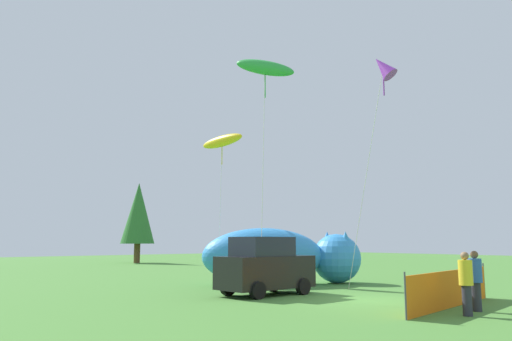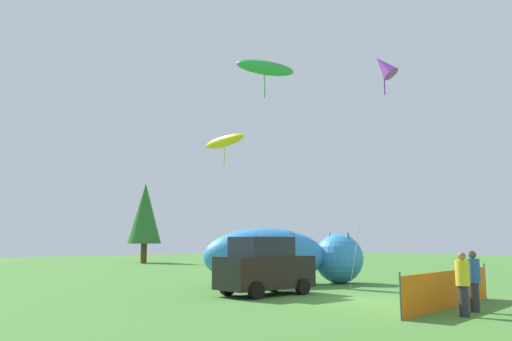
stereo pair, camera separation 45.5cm
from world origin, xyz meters
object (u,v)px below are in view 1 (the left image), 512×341
object	(u,v)px
folding_chair	(433,286)
parked_car	(265,267)
inflatable_cat	(280,258)
kite_green_fish	(265,68)
kite_yellow_hero	(222,142)
kite_purple_delta	(383,68)
spectator_in_red_shirt	(466,281)
spectator_in_blue_shirt	(476,278)

from	to	relation	value
folding_chair	parked_car	bearing A→B (deg)	-50.20
folding_chair	inflatable_cat	distance (m)	8.31
kite_green_fish	kite_yellow_hero	world-z (taller)	kite_green_fish
folding_chair	kite_yellow_hero	size ratio (longest dim) A/B	0.11
folding_chair	kite_green_fish	bearing A→B (deg)	-51.46
kite_green_fish	kite_purple_delta	bearing A→B (deg)	-29.84
parked_car	spectator_in_red_shirt	xyz separation A→B (m)	(0.86, -7.84, -0.12)
inflatable_cat	spectator_in_blue_shirt	bearing A→B (deg)	-75.13
folding_chair	kite_purple_delta	bearing A→B (deg)	-108.38
inflatable_cat	kite_purple_delta	bearing A→B (deg)	-56.19
inflatable_cat	spectator_in_red_shirt	size ratio (longest dim) A/B	4.49
inflatable_cat	spectator_in_blue_shirt	size ratio (longest dim) A/B	4.46
spectator_in_red_shirt	kite_yellow_hero	distance (m)	15.89
folding_chair	spectator_in_red_shirt	world-z (taller)	spectator_in_red_shirt
folding_chair	inflatable_cat	xyz separation A→B (m)	(0.10, 8.28, 0.75)
kite_purple_delta	parked_car	bearing A→B (deg)	151.59
spectator_in_red_shirt	kite_yellow_hero	bearing A→B (deg)	83.32
inflatable_cat	kite_green_fish	distance (m)	9.35
parked_car	spectator_in_red_shirt	size ratio (longest dim) A/B	2.21
kite_purple_delta	spectator_in_blue_shirt	bearing A→B (deg)	-118.44
parked_car	kite_purple_delta	world-z (taller)	kite_purple_delta
spectator_in_red_shirt	kite_purple_delta	bearing A→B (deg)	54.11
kite_purple_delta	kite_yellow_hero	bearing A→B (deg)	103.27
kite_yellow_hero	spectator_in_blue_shirt	bearing A→B (deg)	-92.32
parked_car	spectator_in_red_shirt	distance (m)	7.89
parked_car	kite_green_fish	distance (m)	8.22
kite_green_fish	inflatable_cat	bearing A→B (deg)	40.41
kite_purple_delta	kite_yellow_hero	distance (m)	9.60
parked_car	inflatable_cat	distance (m)	4.89
folding_chair	kite_purple_delta	distance (m)	9.56
parked_car	kite_yellow_hero	distance (m)	9.51
kite_purple_delta	kite_green_fish	world-z (taller)	kite_purple_delta
spectator_in_red_shirt	kite_green_fish	distance (m)	11.54
spectator_in_blue_shirt	spectator_in_red_shirt	bearing A→B (deg)	-165.88
folding_chair	kite_yellow_hero	xyz separation A→B (m)	(-1.06, 11.67, 6.99)
parked_car	folding_chair	size ratio (longest dim) A/B	4.55
folding_chair	kite_purple_delta	world-z (taller)	kite_purple_delta
folding_chair	inflatable_cat	bearing A→B (deg)	-86.18
kite_yellow_hero	parked_car	bearing A→B (deg)	-111.25
folding_chair	kite_yellow_hero	world-z (taller)	kite_yellow_hero
kite_green_fish	spectator_in_blue_shirt	bearing A→B (deg)	-76.21
spectator_in_red_shirt	kite_purple_delta	distance (m)	10.86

